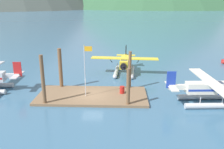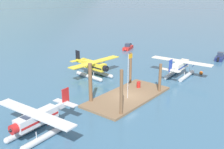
{
  "view_description": "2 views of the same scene",
  "coord_description": "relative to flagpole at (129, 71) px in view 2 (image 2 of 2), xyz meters",
  "views": [
    {
      "loc": [
        3.46,
        -26.3,
        11.02
      ],
      "look_at": [
        2.29,
        2.76,
        2.01
      ],
      "focal_mm": 37.69,
      "sensor_mm": 36.0,
      "label": 1
    },
    {
      "loc": [
        -28.13,
        -19.82,
        14.6
      ],
      "look_at": [
        1.43,
        3.88,
        2.19
      ],
      "focal_mm": 43.33,
      "sensor_mm": 36.0,
      "label": 2
    }
  ],
  "objects": [
    {
      "name": "piling_far_right",
      "position": [
        5.17,
        3.29,
        -1.58
      ],
      "size": [
        0.38,
        0.38,
        5.08
      ],
      "primitive_type": "cylinder",
      "color": "brown",
      "rests_on": "ground"
    },
    {
      "name": "boat_navy_open_se",
      "position": [
        29.35,
        -2.67,
        -3.63
      ],
      "size": [
        4.86,
        2.18,
        1.5
      ],
      "color": "navy",
      "rests_on": "ground"
    },
    {
      "name": "dock_platform",
      "position": [
        0.59,
        0.51,
        -3.97
      ],
      "size": [
        13.11,
        6.01,
        0.3
      ],
      "primitive_type": "cube",
      "color": "brown",
      "rests_on": "ground"
    },
    {
      "name": "fuel_drum",
      "position": [
        4.2,
        1.1,
        -3.38
      ],
      "size": [
        0.62,
        0.62,
        0.88
      ],
      "color": "#AD1E19",
      "rests_on": "dock_platform"
    },
    {
      "name": "flagpole",
      "position": [
        0.0,
        0.0,
        0.0
      ],
      "size": [
        0.95,
        0.1,
        6.15
      ],
      "color": "silver",
      "rests_on": "dock_platform"
    },
    {
      "name": "ground_plane",
      "position": [
        0.59,
        0.51,
        -4.12
      ],
      "size": [
        1200.0,
        1200.0,
        0.0
      ],
      "primitive_type": "plane",
      "color": "#38607F"
    },
    {
      "name": "piling_far_left",
      "position": [
        -3.83,
        3.27,
        -1.43
      ],
      "size": [
        0.48,
        0.48,
        5.38
      ],
      "primitive_type": "cylinder",
      "color": "brown",
      "rests_on": "ground"
    },
    {
      "name": "seaplane_yellow_bow_right",
      "position": [
        4.57,
        10.28,
        -2.54
      ],
      "size": [
        10.47,
        7.97,
        3.84
      ],
      "color": "#B7BABF",
      "rests_on": "ground"
    },
    {
      "name": "boat_red_open_east",
      "position": [
        24.97,
        17.88,
        -3.63
      ],
      "size": [
        4.72,
        2.72,
        1.5
      ],
      "color": "#B2231E",
      "rests_on": "ground"
    },
    {
      "name": "seaplane_silver_port_fwd",
      "position": [
        -13.21,
        1.95,
        -2.54
      ],
      "size": [
        7.98,
        10.46,
        3.84
      ],
      "color": "#B7BABF",
      "rests_on": "ground"
    },
    {
      "name": "mooring_buoy",
      "position": [
        16.86,
        -3.5,
        -3.81
      ],
      "size": [
        0.62,
        0.62,
        0.62
      ],
      "primitive_type": "sphere",
      "color": "orange",
      "rests_on": "ground"
    },
    {
      "name": "piling_near_right",
      "position": [
        4.84,
        -2.04,
        -1.95
      ],
      "size": [
        0.41,
        0.41,
        4.34
      ],
      "primitive_type": "cylinder",
      "color": "brown",
      "rests_on": "ground"
    },
    {
      "name": "seaplane_cream_stbd_aft",
      "position": [
        13.71,
        -0.98,
        -2.54
      ],
      "size": [
        7.97,
        10.47,
        3.84
      ],
      "color": "#B7BABF",
      "rests_on": "ground"
    },
    {
      "name": "piling_near_left",
      "position": [
        -4.37,
        -2.11,
        -1.26
      ],
      "size": [
        0.4,
        0.4,
        5.73
      ],
      "primitive_type": "cylinder",
      "color": "brown",
      "rests_on": "ground"
    }
  ]
}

